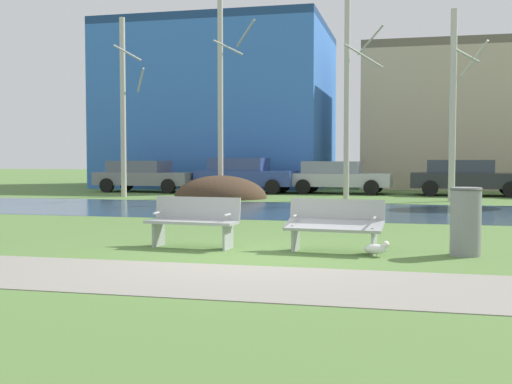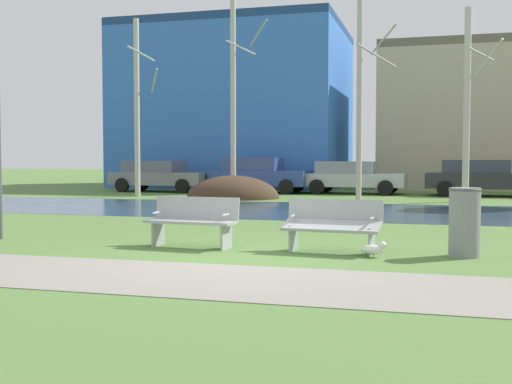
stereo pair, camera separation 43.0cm
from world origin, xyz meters
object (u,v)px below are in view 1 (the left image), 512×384
Objects in this scene: bench_left at (193,220)px; seagull at (377,248)px; bench_right at (335,224)px; trash_bin at (466,220)px; parked_van_nearest_grey at (144,175)px; parked_hatch_third_silver at (338,176)px; parked_wagon_fourth_dark at (467,177)px; parked_sedan_second_blue at (244,174)px.

bench_left is 3.83× the size of seagull.
trash_bin is (2.07, 0.12, 0.09)m from bench_right.
parked_hatch_third_silver is at bearing 4.52° from parked_van_nearest_grey.
bench_left is 4.53m from trash_bin.
trash_bin is at bearing -52.79° from parked_van_nearest_grey.
bench_right is 0.86m from seagull.
bench_right is 0.35× the size of parked_wagon_fourth_dark.
parked_sedan_second_blue is (-3.49, 17.17, 0.34)m from bench_left.
trash_bin is 17.04m from parked_wagon_fourth_dark.
parked_sedan_second_blue reaches higher than bench_right.
seagull is at bearing -81.96° from parked_hatch_third_silver.
parked_van_nearest_grey reaches higher than bench_right.
parked_wagon_fourth_dark reaches higher than bench_left.
bench_left is at bearing -109.30° from parked_wagon_fourth_dark.
parked_wagon_fourth_dark reaches higher than trash_bin.
parked_wagon_fourth_dark is at bearing 80.81° from seagull.
parked_wagon_fourth_dark is at bearing -3.75° from parked_hatch_third_silver.
parked_wagon_fourth_dark is (2.82, 17.44, 0.65)m from seagull.
trash_bin is at bearing 18.63° from seagull.
parked_sedan_second_blue reaches higher than bench_left.
parked_sedan_second_blue reaches higher than seagull.
bench_left is at bearing 173.78° from seagull.
bench_left is 17.46m from parked_hatch_third_silver.
seagull is (0.71, -0.34, -0.34)m from bench_right.
bench_right is 17.54m from parked_hatch_third_silver.
seagull is 0.10× the size of parked_sedan_second_blue.
parked_sedan_second_blue reaches higher than parked_hatch_third_silver.
parked_van_nearest_grey is (-11.27, 17.09, 0.63)m from seagull.
parked_wagon_fourth_dark is (14.09, 0.34, 0.02)m from parked_van_nearest_grey.
trash_bin is 20.89m from parked_van_nearest_grey.
parked_hatch_third_silver is (-2.51, 17.79, 0.62)m from seagull.
seagull is 17.68m from parked_wagon_fourth_dark.
parked_sedan_second_blue is at bearing 5.20° from parked_van_nearest_grey.
bench_right reaches higher than seagull.
parked_hatch_third_silver is (-1.80, 17.44, 0.28)m from bench_right.
parked_hatch_third_silver is at bearing 102.61° from trash_bin.
parked_sedan_second_blue reaches higher than parked_wagon_fourth_dark.
bench_right is (2.45, 0.00, 0.00)m from bench_left.
parked_van_nearest_grey is 4.63m from parked_sedan_second_blue.
bench_right is at bearing -101.67° from parked_wagon_fourth_dark.
bench_right is 3.83× the size of seagull.
parked_wagon_fourth_dark reaches higher than parked_hatch_third_silver.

